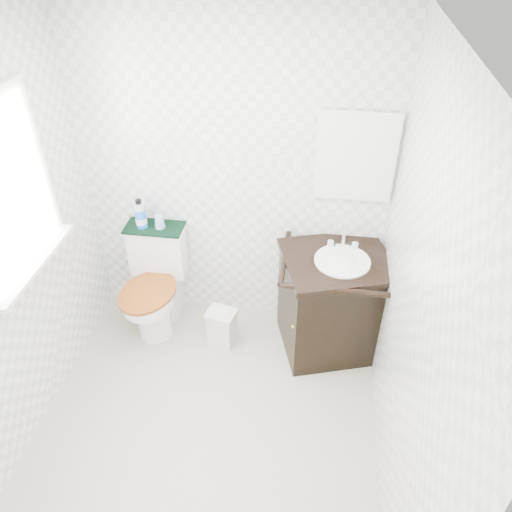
% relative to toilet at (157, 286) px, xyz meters
% --- Properties ---
extents(floor, '(2.40, 2.40, 0.00)m').
position_rel_toilet_xyz_m(floor, '(0.59, -0.97, -0.36)').
color(floor, beige).
rests_on(floor, ground).
extents(ceiling, '(2.40, 2.40, 0.00)m').
position_rel_toilet_xyz_m(ceiling, '(0.59, -0.97, 2.04)').
color(ceiling, silver).
rests_on(ceiling, wall_back).
extents(wall_back, '(2.40, 0.00, 2.40)m').
position_rel_toilet_xyz_m(wall_back, '(0.59, 0.23, 0.84)').
color(wall_back, white).
rests_on(wall_back, ground).
extents(wall_right, '(0.00, 2.40, 2.40)m').
position_rel_toilet_xyz_m(wall_right, '(1.69, -0.97, 0.84)').
color(wall_right, white).
rests_on(wall_right, ground).
extents(window, '(0.02, 0.70, 0.90)m').
position_rel_toilet_xyz_m(window, '(-0.48, -0.72, 1.19)').
color(window, white).
rests_on(window, wall_left).
extents(mirror, '(0.50, 0.02, 0.60)m').
position_rel_toilet_xyz_m(mirror, '(1.41, 0.21, 1.09)').
color(mirror, silver).
rests_on(mirror, wall_back).
extents(toilet, '(0.47, 0.67, 0.82)m').
position_rel_toilet_xyz_m(toilet, '(0.00, 0.00, 0.00)').
color(toilet, white).
rests_on(toilet, floor).
extents(vanity, '(0.88, 0.81, 0.92)m').
position_rel_toilet_xyz_m(vanity, '(1.36, -0.06, 0.07)').
color(vanity, black).
rests_on(vanity, floor).
extents(trash_bin, '(0.25, 0.22, 0.31)m').
position_rel_toilet_xyz_m(trash_bin, '(0.54, -0.17, -0.20)').
color(trash_bin, silver).
rests_on(trash_bin, floor).
extents(towel, '(0.43, 0.22, 0.02)m').
position_rel_toilet_xyz_m(towel, '(0.00, 0.12, 0.47)').
color(towel, black).
rests_on(towel, toilet).
extents(mouthwash_bottle, '(0.08, 0.08, 0.23)m').
position_rel_toilet_xyz_m(mouthwash_bottle, '(-0.09, 0.11, 0.58)').
color(mouthwash_bottle, blue).
rests_on(mouthwash_bottle, towel).
extents(cup, '(0.08, 0.08, 0.09)m').
position_rel_toilet_xyz_m(cup, '(0.05, 0.12, 0.52)').
color(cup, '#7FACD0').
rests_on(cup, towel).
extents(soap_bar, '(0.07, 0.05, 0.02)m').
position_rel_toilet_xyz_m(soap_bar, '(1.31, 0.07, 0.47)').
color(soap_bar, '#16676D').
rests_on(soap_bar, vanity).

